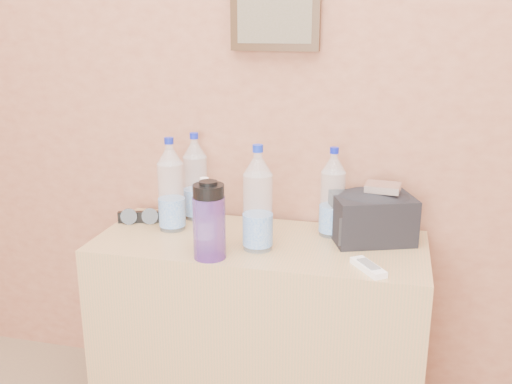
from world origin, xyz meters
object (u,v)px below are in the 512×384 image
pet_large_a (171,190)px  toiletry_bag (372,215)px  dresser (259,332)px  pet_large_d (258,204)px  nalgene_bottle (209,221)px  ac_remote (368,267)px  foil_packet (383,187)px  sunglasses (140,217)px  pet_large_c (333,197)px  pet_small (205,219)px  pet_large_b (195,181)px

pet_large_a → toiletry_bag: pet_large_a is taller
dresser → pet_large_d: bearing=-80.4°
dresser → nalgene_bottle: size_ratio=4.48×
ac_remote → pet_large_d: bearing=-139.1°
pet_large_d → foil_packet: size_ratio=3.12×
sunglasses → toiletry_bag: (0.82, 0.02, 0.07)m
pet_large_c → pet_small: pet_large_c is taller
pet_small → pet_large_d: bearing=17.8°
pet_large_b → ac_remote: bearing=-26.9°
pet_large_d → pet_small: bearing=-162.2°
pet_large_b → ac_remote: size_ratio=2.34×
pet_large_c → nalgene_bottle: (-0.34, -0.28, -0.01)m
dresser → ac_remote: size_ratio=8.02×
dresser → pet_large_c: bearing=26.7°
dresser → pet_small: (-0.14, -0.12, 0.44)m
pet_large_d → toiletry_bag: size_ratio=1.33×
pet_large_a → pet_large_c: size_ratio=1.07×
dresser → pet_large_d: size_ratio=3.22×
pet_large_a → ac_remote: size_ratio=2.39×
sunglasses → ac_remote: sunglasses is taller
ac_remote → dresser: bearing=-148.4°
pet_large_a → pet_large_b: 0.14m
sunglasses → pet_large_b: bearing=11.8°
dresser → pet_large_d: (0.01, -0.07, 0.49)m
foil_packet → pet_large_b: bearing=173.1°
pet_large_b → pet_large_c: 0.51m
dresser → pet_small: size_ratio=4.59×
sunglasses → toiletry_bag: 0.82m
pet_large_c → sunglasses: 0.69m
pet_large_b → pet_large_d: size_ratio=0.94×
toiletry_bag → pet_large_c: bearing=151.4°
pet_large_a → pet_large_b: pet_large_a is taller
nalgene_bottle → sunglasses: (-0.34, 0.25, -0.10)m
nalgene_bottle → pet_large_b: bearing=115.7°
pet_large_d → ac_remote: bearing=-13.6°
foil_packet → dresser: bearing=-166.5°
pet_large_a → pet_large_b: (0.04, 0.14, -0.00)m
pet_large_a → sunglasses: (-0.14, 0.04, -0.12)m
pet_large_c → ac_remote: 0.32m
pet_large_d → pet_large_c: bearing=40.4°
dresser → pet_large_a: size_ratio=3.35×
pet_small → toiletry_bag: bearing=22.9°
nalgene_bottle → pet_large_a: bearing=134.6°
pet_large_b → ac_remote: 0.73m
pet_large_b → pet_large_a: bearing=-106.4°
pet_large_b → sunglasses: pet_large_b is taller
pet_small → ac_remote: 0.52m
pet_large_b → dresser: bearing=-31.7°
pet_large_d → foil_packet: (0.37, 0.16, 0.03)m
pet_large_a → foil_packet: bearing=4.5°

